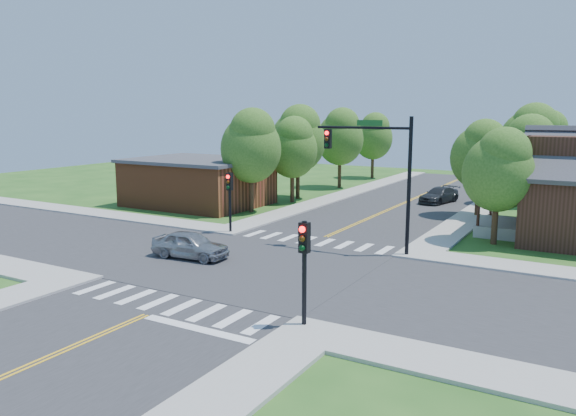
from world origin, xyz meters
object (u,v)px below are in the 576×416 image
Objects in this scene: signal_pole_se at (304,254)px; signal_pole_nw at (230,191)px; signal_mast_ne at (378,162)px; car_silver at (190,245)px; car_dgrey at (439,196)px.

signal_pole_nw is (-11.20, 11.20, 0.00)m from signal_pole_se.
signal_pole_se is at bearing -45.00° from signal_pole_nw.
signal_mast_ne reaches higher than car_silver.
signal_pole_nw is at bearing 12.12° from car_silver.
signal_pole_nw is at bearing 135.00° from signal_pole_se.
signal_pole_se is 1.00× the size of signal_pole_nw.
car_silver is at bearing -142.80° from signal_mast_ne.
signal_pole_se is 11.02m from car_silver.
signal_mast_ne is 18.56m from car_dgrey.
car_silver is at bearing -73.49° from signal_pole_nw.
signal_mast_ne is 9.76m from signal_pole_nw.
signal_mast_ne is 1.89× the size of signal_pole_nw.
car_dgrey is (8.02, 18.02, -2.03)m from signal_pole_nw.
signal_mast_ne is 10.60m from car_silver.
signal_mast_ne reaches higher than signal_pole_se.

